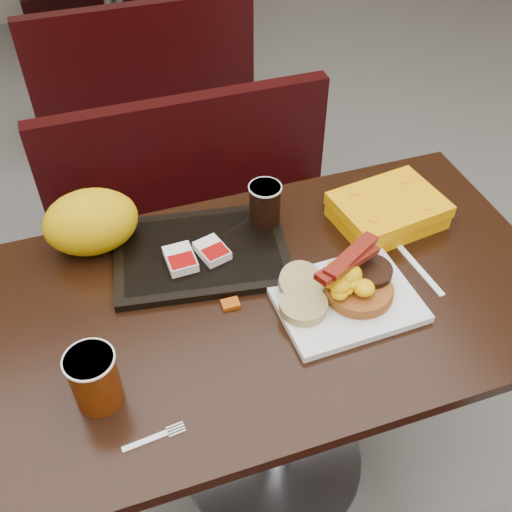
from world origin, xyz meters
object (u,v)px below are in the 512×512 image
object	(u,v)px
platter	(345,300)
hashbrown_sleeve_left	(180,259)
hashbrown_sleeve_right	(212,251)
tray	(201,253)
coffee_cup_far	(265,204)
clamshell	(388,211)
paper_bag	(91,222)
table_far	(114,6)
table_near	(276,391)
bench_near_n	(205,224)
fork	(145,441)
pancake_stack	(359,288)
coffee_cup_near	(95,379)
bench_far_s	(138,65)
knife	(420,270)

from	to	relation	value
platter	hashbrown_sleeve_left	bearing A→B (deg)	143.65
hashbrown_sleeve_left	hashbrown_sleeve_right	size ratio (longest dim) A/B	1.07
tray	coffee_cup_far	world-z (taller)	coffee_cup_far
clamshell	paper_bag	distance (m)	0.69
table_far	hashbrown_sleeve_right	size ratio (longest dim) A/B	15.52
table_near	paper_bag	size ratio (longest dim) A/B	5.70
hashbrown_sleeve_left	hashbrown_sleeve_right	world-z (taller)	hashbrown_sleeve_left
platter	coffee_cup_far	xyz separation A→B (m)	(-0.08, 0.28, 0.06)
bench_near_n	fork	world-z (taller)	fork
pancake_stack	paper_bag	distance (m)	0.60
table_near	bench_near_n	bearing A→B (deg)	90.00
hashbrown_sleeve_right	fork	bearing A→B (deg)	-135.78
tray	coffee_cup_far	xyz separation A→B (m)	(0.17, 0.05, 0.06)
platter	clamshell	bearing A→B (deg)	43.61
hashbrown_sleeve_left	coffee_cup_far	size ratio (longest dim) A/B	0.84
coffee_cup_near	coffee_cup_far	size ratio (longest dim) A/B	1.21
bench_far_s	pancake_stack	distance (m)	2.02
platter	tray	size ratio (longest dim) A/B	0.75
paper_bag	bench_near_n	bearing A→B (deg)	50.76
coffee_cup_far	clamshell	world-z (taller)	coffee_cup_far
knife	hashbrown_sleeve_left	distance (m)	0.53
table_near	clamshell	bearing A→B (deg)	23.07
table_near	fork	distance (m)	0.56
clamshell	paper_bag	bearing A→B (deg)	160.59
fork	hashbrown_sleeve_right	bearing A→B (deg)	53.93
coffee_cup_near	hashbrown_sleeve_left	xyz separation A→B (m)	(0.22, 0.27, -0.03)
table_far	pancake_stack	distance (m)	2.70
tray	coffee_cup_far	bearing A→B (deg)	25.49
table_near	bench_near_n	distance (m)	0.70
coffee_cup_far	hashbrown_sleeve_left	bearing A→B (deg)	-161.03
knife	paper_bag	world-z (taller)	paper_bag
paper_bag	coffee_cup_far	bearing A→B (deg)	-8.43
table_near	bench_near_n	xyz separation A→B (m)	(0.00, 0.70, -0.02)
hashbrown_sleeve_right	paper_bag	world-z (taller)	paper_bag
hashbrown_sleeve_right	paper_bag	xyz separation A→B (m)	(-0.24, 0.13, 0.04)
platter	tray	world-z (taller)	tray
pancake_stack	clamshell	size ratio (longest dim) A/B	0.60
clamshell	paper_bag	xyz separation A→B (m)	(-0.67, 0.14, 0.04)
fork	clamshell	distance (m)	0.77
bench_far_s	coffee_cup_far	size ratio (longest dim) A/B	10.14
table_far	clamshell	xyz separation A→B (m)	(0.32, -2.46, 0.41)
pancake_stack	knife	size ratio (longest dim) A/B	0.87
bench_far_s	coffee_cup_far	bearing A→B (deg)	-88.64
table_near	clamshell	xyz separation A→B (m)	(0.32, 0.14, 0.41)
table_far	coffee_cup_far	size ratio (longest dim) A/B	12.17
hashbrown_sleeve_left	fork	bearing A→B (deg)	-114.30
bench_near_n	knife	xyz separation A→B (m)	(0.32, -0.74, 0.39)
bench_near_n	tray	bearing A→B (deg)	-103.58
coffee_cup_near	paper_bag	world-z (taller)	paper_bag
coffee_cup_near	clamshell	bearing A→B (deg)	20.71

